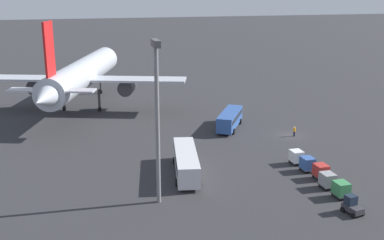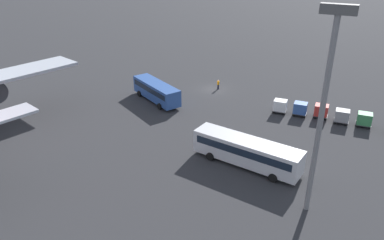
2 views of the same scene
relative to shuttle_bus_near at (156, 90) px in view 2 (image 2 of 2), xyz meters
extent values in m
plane|color=#2D2D30|center=(-6.48, -8.85, -1.86)|extent=(600.00, 600.00, 0.00)
cube|color=#B2B7C1|center=(15.41, 14.24, 4.86)|extent=(10.52, 19.35, 0.44)
cube|color=#2D5199|center=(0.00, 0.00, -0.09)|extent=(10.62, 7.59, 2.64)
cube|color=#192333|center=(0.00, 0.00, 0.37)|extent=(9.90, 7.21, 0.85)
cylinder|color=black|center=(3.58, -0.38, -1.36)|extent=(1.02, 0.75, 1.00)
cylinder|color=black|center=(2.18, -2.86, -1.36)|extent=(1.02, 0.75, 1.00)
cylinder|color=black|center=(-2.18, 2.86, -1.36)|extent=(1.02, 0.75, 1.00)
cylinder|color=black|center=(-3.58, 0.38, -1.36)|extent=(1.02, 0.75, 1.00)
cube|color=silver|center=(-19.38, 12.56, -0.01)|extent=(13.23, 4.89, 2.80)
cube|color=#192333|center=(-19.38, 12.56, 0.48)|extent=(12.22, 4.77, 0.90)
cylinder|color=black|center=(-15.18, 13.41, -1.36)|extent=(1.03, 0.45, 1.00)
cylinder|color=black|center=(-15.65, 10.44, -1.36)|extent=(1.03, 0.45, 1.00)
cylinder|color=black|center=(-23.10, 14.68, -1.36)|extent=(1.03, 0.45, 1.00)
cylinder|color=black|center=(-23.58, 11.71, -1.36)|extent=(1.03, 0.45, 1.00)
cylinder|color=#1E1E2D|center=(-7.18, -9.35, -1.44)|extent=(0.32, 0.32, 0.85)
cylinder|color=orange|center=(-7.18, -9.35, -0.69)|extent=(0.38, 0.38, 0.65)
sphere|color=tan|center=(-7.18, -9.35, -0.24)|extent=(0.24, 0.24, 0.24)
cube|color=#38383D|center=(-31.34, -4.21, -1.45)|extent=(2.07, 1.77, 0.10)
cube|color=#38844C|center=(-31.34, -4.21, -0.60)|extent=(1.97, 1.69, 1.60)
cylinder|color=black|center=(-30.61, -3.54, -1.68)|extent=(0.37, 0.14, 0.36)
cylinder|color=black|center=(-30.55, -4.81, -1.68)|extent=(0.37, 0.14, 0.36)
cylinder|color=black|center=(-32.13, -3.61, -1.68)|extent=(0.37, 0.14, 0.36)
cylinder|color=black|center=(-32.07, -4.89, -1.68)|extent=(0.37, 0.14, 0.36)
cube|color=#38383D|center=(-28.37, -4.00, -1.45)|extent=(2.07, 1.77, 0.10)
cube|color=gray|center=(-28.37, -4.00, -0.60)|extent=(1.97, 1.69, 1.60)
cylinder|color=black|center=(-27.64, -3.32, -1.68)|extent=(0.37, 0.14, 0.36)
cylinder|color=black|center=(-27.58, -4.60, -1.68)|extent=(0.37, 0.14, 0.36)
cylinder|color=black|center=(-29.16, -3.39, -1.68)|extent=(0.37, 0.14, 0.36)
cylinder|color=black|center=(-29.10, -4.67, -1.68)|extent=(0.37, 0.14, 0.36)
cube|color=#38383D|center=(-25.41, -4.64, -1.45)|extent=(2.07, 1.77, 0.10)
cube|color=#B72D28|center=(-25.41, -4.64, -0.60)|extent=(1.97, 1.69, 1.60)
cylinder|color=black|center=(-24.68, -3.96, -1.68)|extent=(0.37, 0.14, 0.36)
cylinder|color=black|center=(-24.62, -5.24, -1.68)|extent=(0.37, 0.14, 0.36)
cylinder|color=black|center=(-26.19, -4.03, -1.68)|extent=(0.37, 0.14, 0.36)
cylinder|color=black|center=(-26.13, -5.31, -1.68)|extent=(0.37, 0.14, 0.36)
cube|color=#38383D|center=(-22.44, -4.14, -1.45)|extent=(2.07, 1.77, 0.10)
cube|color=#33569E|center=(-22.44, -4.14, -0.60)|extent=(1.97, 1.69, 1.60)
cylinder|color=black|center=(-21.71, -3.47, -1.68)|extent=(0.37, 0.14, 0.36)
cylinder|color=black|center=(-21.65, -4.75, -1.68)|extent=(0.37, 0.14, 0.36)
cylinder|color=black|center=(-23.23, -3.54, -1.68)|extent=(0.37, 0.14, 0.36)
cylinder|color=black|center=(-23.17, -4.82, -1.68)|extent=(0.37, 0.14, 0.36)
cube|color=#38383D|center=(-19.47, -3.88, -1.45)|extent=(2.07, 1.77, 0.10)
cube|color=silver|center=(-19.47, -3.88, -0.60)|extent=(1.97, 1.69, 1.60)
cylinder|color=black|center=(-18.74, -3.21, -1.68)|extent=(0.37, 0.14, 0.36)
cylinder|color=black|center=(-18.68, -4.49, -1.68)|extent=(0.37, 0.14, 0.36)
cylinder|color=black|center=(-20.26, -3.28, -1.68)|extent=(0.37, 0.14, 0.36)
cylinder|color=black|center=(-20.20, -4.56, -1.68)|extent=(0.37, 0.14, 0.36)
cylinder|color=slate|center=(-27.25, 17.73, 7.47)|extent=(0.50, 0.50, 18.67)
cube|color=#4C4C4C|center=(-27.25, 17.73, 17.21)|extent=(2.80, 0.70, 0.80)
camera|label=1|loc=(-79.80, 26.31, 23.58)|focal=45.00mm
camera|label=2|loc=(-29.66, 49.15, 21.87)|focal=35.00mm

